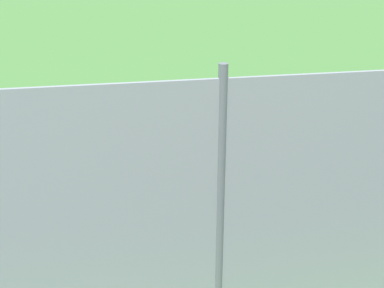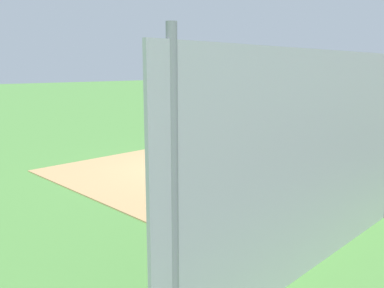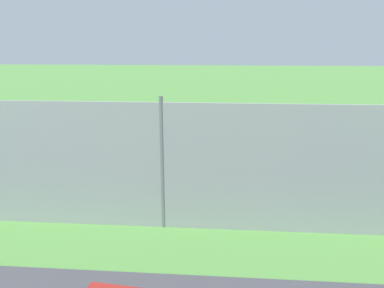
% 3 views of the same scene
% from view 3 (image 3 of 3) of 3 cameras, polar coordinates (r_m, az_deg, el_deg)
% --- Properties ---
extents(ground_plane, '(140.00, 140.00, 0.00)m').
position_cam_3_polar(ground_plane, '(14.39, -1.20, -2.67)').
color(ground_plane, '#477A38').
extents(dirt_infield, '(7.20, 6.40, 0.03)m').
position_cam_3_polar(dirt_infield, '(14.38, -1.20, -2.61)').
color(dirt_infield, '#A88456').
rests_on(dirt_infield, ground_plane).
extents(home_plate, '(0.44, 0.44, 0.02)m').
position_cam_3_polar(home_plate, '(14.37, -1.20, -2.52)').
color(home_plate, white).
rests_on(home_plate, dirt_infield).
extents(catcher, '(0.41, 0.31, 1.59)m').
position_cam_3_polar(catcher, '(13.57, -3.76, -0.08)').
color(catcher, '#9E9EA3').
rests_on(catcher, dirt_infield).
extents(umpire, '(0.42, 0.32, 1.75)m').
position_cam_3_polar(umpire, '(12.77, -4.20, -0.60)').
color(umpire, black).
rests_on(umpire, dirt_infield).
extents(runner, '(0.30, 0.40, 1.63)m').
position_cam_3_polar(runner, '(14.18, 3.99, 1.06)').
color(runner, silver).
rests_on(runner, dirt_infield).
extents(baseball_bat, '(0.63, 0.64, 0.06)m').
position_cam_3_polar(baseball_bat, '(13.19, -0.32, -4.11)').
color(baseball_bat, black).
rests_on(baseball_bat, dirt_infield).
extents(catcher_mask, '(0.24, 0.20, 0.12)m').
position_cam_3_polar(catcher_mask, '(13.77, -7.34, -3.25)').
color(catcher_mask, '#B21923').
rests_on(catcher_mask, dirt_infield).
extents(baseball, '(0.07, 0.07, 0.07)m').
position_cam_3_polar(baseball, '(13.87, 2.04, -3.08)').
color(baseball, white).
rests_on(baseball, dirt_infield).
extents(backstop_fence, '(12.00, 0.10, 3.35)m').
position_cam_3_polar(backstop_fence, '(8.78, -4.74, -3.71)').
color(backstop_fence, '#93999E').
rests_on(backstop_fence, ground_plane).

